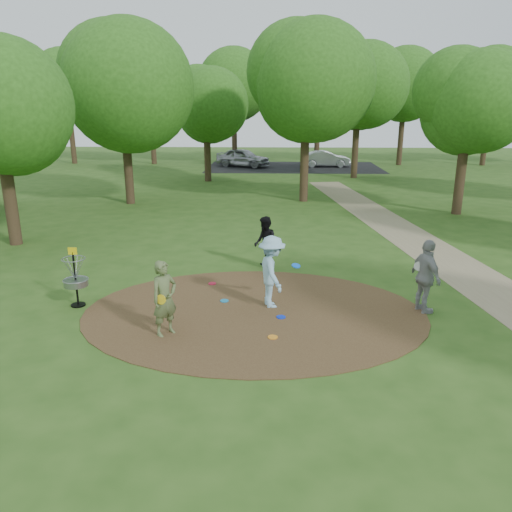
{
  "coord_description": "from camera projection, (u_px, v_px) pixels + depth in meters",
  "views": [
    {
      "loc": [
        0.47,
        -11.31,
        4.9
      ],
      "look_at": [
        0.0,
        1.2,
        1.1
      ],
      "focal_mm": 35.0,
      "sensor_mm": 36.0,
      "label": 1
    }
  ],
  "objects": [
    {
      "name": "disc_ground_orange",
      "position": [
        273.0,
        337.0,
        10.92
      ],
      "size": [
        0.22,
        0.22,
        0.02
      ],
      "primitive_type": "cylinder",
      "color": "orange",
      "rests_on": "dirt_clearing"
    },
    {
      "name": "car_right",
      "position": [
        326.0,
        159.0,
        40.88
      ],
      "size": [
        4.04,
        1.63,
        1.31
      ],
      "primitive_type": "imported",
      "rotation": [
        0.0,
        0.0,
        1.63
      ],
      "color": "#9A9EA1",
      "rests_on": "ground"
    },
    {
      "name": "disc_ground_cyan",
      "position": [
        224.0,
        301.0,
        12.94
      ],
      "size": [
        0.22,
        0.22,
        0.02
      ],
      "primitive_type": "cylinder",
      "color": "#167DB5",
      "rests_on": "dirt_clearing"
    },
    {
      "name": "ground",
      "position": [
        254.0,
        313.0,
        12.26
      ],
      "size": [
        100.0,
        100.0,
        0.0
      ],
      "primitive_type": "plane",
      "color": "#2D5119",
      "rests_on": "ground"
    },
    {
      "name": "tree_ring",
      "position": [
        306.0,
        98.0,
        20.33
      ],
      "size": [
        37.48,
        45.15,
        8.78
      ],
      "color": "#332316",
      "rests_on": "ground"
    },
    {
      "name": "disc_golf_basket",
      "position": [
        75.0,
        273.0,
        12.45
      ],
      "size": [
        0.63,
        0.63,
        1.54
      ],
      "color": "black",
      "rests_on": "ground"
    },
    {
      "name": "parking_lot",
      "position": [
        294.0,
        167.0,
        40.87
      ],
      "size": [
        14.0,
        8.0,
        0.01
      ],
      "primitive_type": "cube",
      "color": "black",
      "rests_on": "ground"
    },
    {
      "name": "disc_ground_blue",
      "position": [
        281.0,
        317.0,
        11.95
      ],
      "size": [
        0.22,
        0.22,
        0.02
      ],
      "primitive_type": "cylinder",
      "color": "#0C2AD6",
      "rests_on": "dirt_clearing"
    },
    {
      "name": "player_walking_with_disc",
      "position": [
        265.0,
        243.0,
        15.31
      ],
      "size": [
        0.78,
        0.92,
        1.66
      ],
      "color": "black",
      "rests_on": "ground"
    },
    {
      "name": "player_observer_with_disc",
      "position": [
        165.0,
        298.0,
        10.87
      ],
      "size": [
        0.72,
        0.74,
        1.71
      ],
      "color": "#5B6A3D",
      "rests_on": "ground"
    },
    {
      "name": "player_throwing_with_disc",
      "position": [
        272.0,
        272.0,
        12.41
      ],
      "size": [
        1.24,
        1.33,
        1.84
      ],
      "color": "#99C9E4",
      "rests_on": "ground"
    },
    {
      "name": "player_waiting_with_disc",
      "position": [
        426.0,
        277.0,
        12.06
      ],
      "size": [
        0.76,
        1.16,
        1.84
      ],
      "color": "#98989B",
      "rests_on": "ground"
    },
    {
      "name": "footpath",
      "position": [
        489.0,
        288.0,
        13.93
      ],
      "size": [
        7.55,
        39.89,
        0.01
      ],
      "primitive_type": "cube",
      "rotation": [
        0.0,
        0.0,
        0.14
      ],
      "color": "#8C7A5B",
      "rests_on": "ground"
    },
    {
      "name": "dirt_clearing",
      "position": [
        254.0,
        313.0,
        12.26
      ],
      "size": [
        8.4,
        8.4,
        0.02
      ],
      "primitive_type": "cylinder",
      "color": "#47301C",
      "rests_on": "ground"
    },
    {
      "name": "car_left",
      "position": [
        243.0,
        158.0,
        40.89
      ],
      "size": [
        4.76,
        3.35,
        1.51
      ],
      "primitive_type": "imported",
      "rotation": [
        0.0,
        0.0,
        1.17
      ],
      "color": "#98999F",
      "rests_on": "ground"
    },
    {
      "name": "disc_ground_red",
      "position": [
        212.0,
        283.0,
        14.19
      ],
      "size": [
        0.22,
        0.22,
        0.02
      ],
      "primitive_type": "cylinder",
      "color": "red",
      "rests_on": "dirt_clearing"
    }
  ]
}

